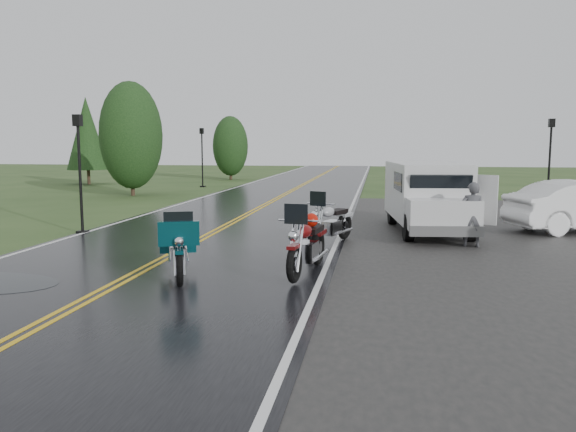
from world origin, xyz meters
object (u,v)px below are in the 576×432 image
object	(u,v)px
person_at_van	(472,216)
lamp_post_near_left	(80,174)
van_white	(409,203)
lamp_post_far_left	(202,157)
lamp_post_far_right	(549,163)
motorcycle_red	(294,248)
motorcycle_silver	(316,223)
motorcycle_teal	(179,253)

from	to	relation	value
person_at_van	lamp_post_near_left	size ratio (longest dim) A/B	0.47
van_white	person_at_van	world-z (taller)	van_white
lamp_post_far_left	lamp_post_far_right	world-z (taller)	lamp_post_far_right
van_white	person_at_van	size ratio (longest dim) A/B	3.27
person_at_van	van_white	bearing A→B (deg)	-18.09
lamp_post_near_left	lamp_post_far_left	world-z (taller)	lamp_post_far_left
motorcycle_red	lamp_post_near_left	distance (m)	9.07
motorcycle_silver	lamp_post_far_left	size ratio (longest dim) A/B	0.64
motorcycle_teal	lamp_post_near_left	xyz separation A→B (m)	(-5.21, 5.89, 1.10)
person_at_van	lamp_post_far_right	distance (m)	11.69
motorcycle_teal	lamp_post_far_right	world-z (taller)	lamp_post_far_right
person_at_van	lamp_post_near_left	distance (m)	11.28
motorcycle_teal	person_at_van	distance (m)	8.03
motorcycle_silver	person_at_van	xyz separation A→B (m)	(3.95, 1.12, 0.13)
motorcycle_red	lamp_post_far_right	size ratio (longest dim) A/B	0.66
motorcycle_red	lamp_post_far_left	world-z (taller)	lamp_post_far_left
person_at_van	lamp_post_near_left	world-z (taller)	lamp_post_near_left
motorcycle_silver	lamp_post_near_left	bearing A→B (deg)	-172.07
motorcycle_red	lamp_post_far_left	xyz separation A→B (m)	(-9.41, 23.90, 1.13)
van_white	lamp_post_far_left	size ratio (longest dim) A/B	1.47
motorcycle_red	person_at_van	distance (m)	6.18
motorcycle_red	motorcycle_teal	xyz separation A→B (m)	(-2.05, -0.57, -0.04)
motorcycle_teal	lamp_post_near_left	distance (m)	7.94
lamp_post_near_left	lamp_post_far_right	world-z (taller)	lamp_post_far_right
motorcycle_silver	lamp_post_near_left	size ratio (longest dim) A/B	0.67
motorcycle_red	van_white	world-z (taller)	van_white
lamp_post_far_right	motorcycle_silver	bearing A→B (deg)	-126.88
person_at_van	lamp_post_near_left	xyz separation A→B (m)	(-11.23, 0.57, 0.96)
motorcycle_red	motorcycle_teal	distance (m)	2.13
van_white	lamp_post_near_left	distance (m)	9.68
motorcycle_red	lamp_post_far_left	distance (m)	25.71
van_white	lamp_post_far_right	xyz separation A→B (m)	(6.40, 10.00, 0.83)
lamp_post_far_right	van_white	bearing A→B (deg)	-122.63
motorcycle_teal	lamp_post_far_left	world-z (taller)	lamp_post_far_left
motorcycle_silver	person_at_van	bearing A→B (deg)	36.76
lamp_post_near_left	person_at_van	bearing A→B (deg)	-2.92
motorcycle_teal	person_at_van	world-z (taller)	person_at_van
motorcycle_teal	person_at_van	bearing A→B (deg)	20.35
lamp_post_near_left	lamp_post_far_left	xyz separation A→B (m)	(-2.14, 18.59, 0.07)
motorcycle_silver	lamp_post_far_right	distance (m)	14.68
motorcycle_red	motorcycle_silver	xyz separation A→B (m)	(0.01, 3.63, -0.03)
motorcycle_teal	lamp_post_far_left	xyz separation A→B (m)	(-7.35, 24.47, 1.17)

